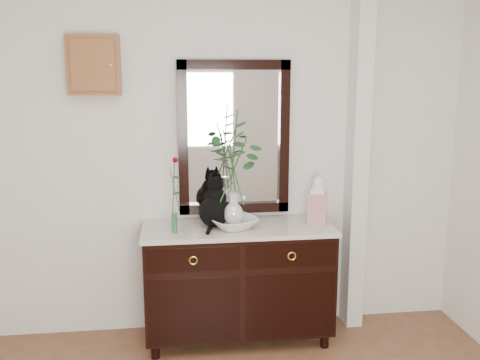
{
  "coord_description": "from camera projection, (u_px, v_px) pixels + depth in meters",
  "views": [
    {
      "loc": [
        -0.34,
        -1.82,
        1.9
      ],
      "look_at": [
        0.1,
        1.63,
        1.2
      ],
      "focal_mm": 40.0,
      "sensor_mm": 36.0,
      "label": 1
    }
  ],
  "objects": [
    {
      "name": "wall_back",
      "position": [
        220.0,
        150.0,
        3.85
      ],
      "size": [
        3.6,
        0.04,
        2.7
      ],
      "primitive_type": "cube",
      "color": "silver",
      "rests_on": "ground"
    },
    {
      "name": "pilaster",
      "position": [
        358.0,
        150.0,
        3.89
      ],
      "size": [
        0.12,
        0.2,
        2.7
      ],
      "primitive_type": "cube",
      "color": "silver",
      "rests_on": "ground"
    },
    {
      "name": "sideboard",
      "position": [
        238.0,
        277.0,
        3.79
      ],
      "size": [
        1.33,
        0.52,
        0.82
      ],
      "color": "black",
      "rests_on": "ground"
    },
    {
      "name": "wall_mirror",
      "position": [
        234.0,
        138.0,
        3.83
      ],
      "size": [
        0.8,
        0.06,
        1.1
      ],
      "color": "black",
      "rests_on": "wall_back"
    },
    {
      "name": "key_cabinet",
      "position": [
        94.0,
        65.0,
        3.58
      ],
      "size": [
        0.35,
        0.1,
        0.4
      ],
      "primitive_type": "cube",
      "color": "brown",
      "rests_on": "wall_back"
    },
    {
      "name": "cat",
      "position": [
        214.0,
        202.0,
        3.7
      ],
      "size": [
        0.3,
        0.34,
        0.35
      ],
      "primitive_type": null,
      "rotation": [
        0.0,
        0.0,
        -0.2
      ],
      "color": "black",
      "rests_on": "sideboard"
    },
    {
      "name": "lotus_bowl",
      "position": [
        233.0,
        223.0,
        3.66
      ],
      "size": [
        0.41,
        0.41,
        0.08
      ],
      "primitive_type": "imported",
      "rotation": [
        0.0,
        0.0,
        0.38
      ],
      "color": "white",
      "rests_on": "sideboard"
    },
    {
      "name": "vase_branches",
      "position": [
        233.0,
        168.0,
        3.59
      ],
      "size": [
        0.49,
        0.49,
        0.81
      ],
      "primitive_type": null,
      "rotation": [
        0.0,
        0.0,
        -0.35
      ],
      "color": "silver",
      "rests_on": "lotus_bowl"
    },
    {
      "name": "bud_vase_rose",
      "position": [
        174.0,
        195.0,
        3.52
      ],
      "size": [
        0.07,
        0.07,
        0.52
      ],
      "primitive_type": null,
      "rotation": [
        0.0,
        0.0,
        0.18
      ],
      "color": "#30683D",
      "rests_on": "sideboard"
    },
    {
      "name": "ginger_jar",
      "position": [
        318.0,
        199.0,
        3.78
      ],
      "size": [
        0.17,
        0.17,
        0.35
      ],
      "primitive_type": null,
      "rotation": [
        0.0,
        0.0,
        -0.36
      ],
      "color": "white",
      "rests_on": "sideboard"
    }
  ]
}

